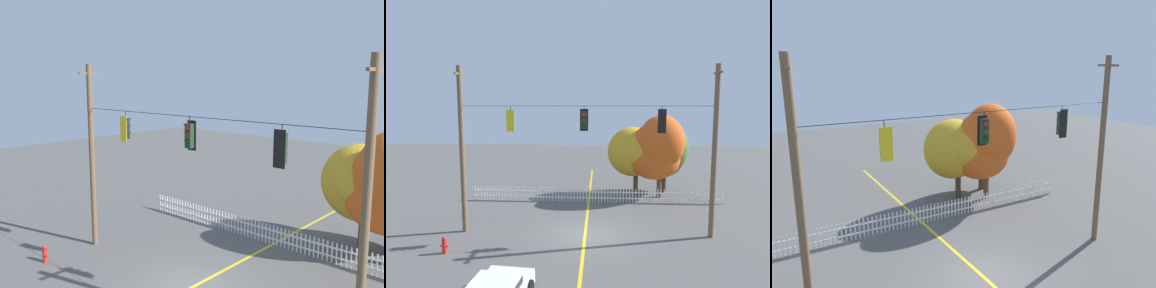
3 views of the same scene
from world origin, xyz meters
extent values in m
plane|color=#565451|center=(0.00, 0.00, 0.00)|extent=(80.00, 80.00, 0.00)
cube|color=gold|center=(0.00, 0.00, 0.00)|extent=(0.16, 36.00, 0.01)
cylinder|color=brown|center=(-6.72, 0.00, 4.55)|extent=(0.27, 0.27, 9.11)
cylinder|color=brown|center=(6.72, 0.00, 4.55)|extent=(0.27, 0.27, 9.11)
cube|color=brown|center=(-6.72, 0.00, 8.66)|extent=(0.10, 1.10, 0.10)
cube|color=brown|center=(6.72, 0.00, 8.66)|extent=(0.10, 1.10, 0.10)
cylinder|color=black|center=(0.00, 0.00, 6.98)|extent=(13.23, 0.02, 0.02)
cylinder|color=black|center=(-3.98, 0.00, 6.82)|extent=(0.03, 0.03, 0.32)
cube|color=yellow|center=(-3.98, -0.13, 6.20)|extent=(0.43, 0.02, 1.15)
cube|color=black|center=(-3.98, 0.00, 6.20)|extent=(0.30, 0.24, 0.92)
cylinder|color=red|center=(-3.98, 0.14, 6.51)|extent=(0.20, 0.03, 0.20)
cube|color=black|center=(-3.98, 0.18, 6.62)|extent=(0.22, 0.12, 0.06)
cylinder|color=#463B09|center=(-3.98, 0.14, 6.20)|extent=(0.20, 0.03, 0.20)
cube|color=black|center=(-3.98, 0.18, 6.31)|extent=(0.22, 0.12, 0.06)
cylinder|color=#073513|center=(-3.98, 0.14, 5.89)|extent=(0.20, 0.03, 0.20)
cube|color=black|center=(-3.98, 0.18, 6.00)|extent=(0.22, 0.12, 0.06)
cylinder|color=black|center=(-0.07, 0.00, 6.85)|extent=(0.03, 0.03, 0.27)
cube|color=black|center=(-0.07, 0.13, 6.24)|extent=(0.43, 0.02, 1.17)
cube|color=#1E3323|center=(-0.07, 0.00, 6.24)|extent=(0.30, 0.24, 0.94)
cylinder|color=red|center=(-0.07, -0.14, 6.56)|extent=(0.20, 0.03, 0.20)
cube|color=#1E3323|center=(-0.07, -0.18, 6.67)|extent=(0.22, 0.12, 0.06)
cylinder|color=#463B09|center=(-0.07, -0.14, 6.24)|extent=(0.20, 0.03, 0.20)
cube|color=#1E3323|center=(-0.07, -0.18, 6.36)|extent=(0.22, 0.12, 0.06)
cylinder|color=#073513|center=(-0.07, -0.14, 5.93)|extent=(0.20, 0.03, 0.20)
cube|color=#1E3323|center=(-0.07, -0.18, 6.04)|extent=(0.22, 0.12, 0.06)
cylinder|color=black|center=(3.96, 0.00, 6.84)|extent=(0.03, 0.03, 0.27)
cube|color=black|center=(3.96, -0.13, 6.20)|extent=(0.43, 0.02, 1.25)
cube|color=#1E3323|center=(3.96, 0.00, 6.20)|extent=(0.30, 0.24, 1.01)
cylinder|color=red|center=(3.96, 0.14, 6.54)|extent=(0.20, 0.03, 0.20)
cube|color=#1E3323|center=(3.96, 0.18, 6.66)|extent=(0.22, 0.12, 0.06)
cylinder|color=#463B09|center=(3.96, 0.14, 6.20)|extent=(0.20, 0.03, 0.20)
cube|color=#1E3323|center=(3.96, 0.18, 6.32)|extent=(0.22, 0.12, 0.06)
cylinder|color=#073513|center=(3.96, 0.14, 5.87)|extent=(0.20, 0.03, 0.20)
cube|color=#1E3323|center=(3.96, 0.18, 5.98)|extent=(0.22, 0.12, 0.06)
cube|color=white|center=(-7.30, 6.12, 0.51)|extent=(0.06, 0.04, 1.02)
cube|color=white|center=(-7.08, 6.12, 0.51)|extent=(0.06, 0.04, 1.02)
cube|color=white|center=(-6.86, 6.12, 0.51)|extent=(0.06, 0.04, 1.02)
cube|color=white|center=(-6.63, 6.12, 0.51)|extent=(0.06, 0.04, 1.02)
cube|color=white|center=(-6.41, 6.12, 0.51)|extent=(0.06, 0.04, 1.02)
cube|color=white|center=(-6.19, 6.12, 0.51)|extent=(0.06, 0.04, 1.02)
cube|color=white|center=(-5.97, 6.12, 0.51)|extent=(0.06, 0.04, 1.02)
cube|color=white|center=(-5.74, 6.12, 0.51)|extent=(0.06, 0.04, 1.02)
cube|color=white|center=(-5.52, 6.12, 0.51)|extent=(0.06, 0.04, 1.02)
cube|color=white|center=(-5.30, 6.12, 0.51)|extent=(0.06, 0.04, 1.02)
cube|color=white|center=(-5.07, 6.12, 0.51)|extent=(0.06, 0.04, 1.02)
cube|color=white|center=(-4.85, 6.12, 0.51)|extent=(0.06, 0.04, 1.02)
cube|color=white|center=(-4.63, 6.12, 0.51)|extent=(0.06, 0.04, 1.02)
cube|color=white|center=(-4.41, 6.12, 0.51)|extent=(0.06, 0.04, 1.02)
cube|color=white|center=(-4.18, 6.12, 0.51)|extent=(0.06, 0.04, 1.02)
cube|color=white|center=(-3.96, 6.12, 0.51)|extent=(0.06, 0.04, 1.02)
cube|color=white|center=(-3.74, 6.12, 0.51)|extent=(0.06, 0.04, 1.02)
cube|color=white|center=(-3.51, 6.12, 0.51)|extent=(0.06, 0.04, 1.02)
cube|color=white|center=(-3.29, 6.12, 0.51)|extent=(0.06, 0.04, 1.02)
cube|color=white|center=(-3.07, 6.12, 0.51)|extent=(0.06, 0.04, 1.02)
cube|color=white|center=(-2.85, 6.12, 0.51)|extent=(0.06, 0.04, 1.02)
cube|color=white|center=(-2.62, 6.12, 0.51)|extent=(0.06, 0.04, 1.02)
cube|color=white|center=(-2.40, 6.12, 0.51)|extent=(0.06, 0.04, 1.02)
cube|color=white|center=(-2.18, 6.12, 0.51)|extent=(0.06, 0.04, 1.02)
cube|color=white|center=(-1.95, 6.12, 0.51)|extent=(0.06, 0.04, 1.02)
cube|color=white|center=(-1.73, 6.12, 0.51)|extent=(0.06, 0.04, 1.02)
cube|color=white|center=(-1.51, 6.12, 0.51)|extent=(0.06, 0.04, 1.02)
cube|color=white|center=(-1.29, 6.12, 0.51)|extent=(0.06, 0.04, 1.02)
cube|color=white|center=(-1.06, 6.12, 0.51)|extent=(0.06, 0.04, 1.02)
cube|color=white|center=(-0.84, 6.12, 0.51)|extent=(0.06, 0.04, 1.02)
cube|color=white|center=(-0.62, 6.12, 0.51)|extent=(0.06, 0.04, 1.02)
cube|color=white|center=(-0.40, 6.12, 0.51)|extent=(0.06, 0.04, 1.02)
cube|color=white|center=(-0.17, 6.12, 0.51)|extent=(0.06, 0.04, 1.02)
cube|color=white|center=(0.05, 6.12, 0.51)|extent=(0.06, 0.04, 1.02)
cube|color=white|center=(0.27, 6.12, 0.51)|extent=(0.06, 0.04, 1.02)
cube|color=white|center=(0.50, 6.12, 0.51)|extent=(0.06, 0.04, 1.02)
cube|color=white|center=(0.72, 6.12, 0.51)|extent=(0.06, 0.04, 1.02)
cube|color=white|center=(0.94, 6.12, 0.51)|extent=(0.06, 0.04, 1.02)
cube|color=white|center=(1.16, 6.12, 0.51)|extent=(0.06, 0.04, 1.02)
cube|color=white|center=(1.39, 6.12, 0.51)|extent=(0.06, 0.04, 1.02)
cube|color=white|center=(1.61, 6.12, 0.51)|extent=(0.06, 0.04, 1.02)
cube|color=white|center=(1.83, 6.12, 0.51)|extent=(0.06, 0.04, 1.02)
cube|color=white|center=(2.06, 6.12, 0.51)|extent=(0.06, 0.04, 1.02)
cube|color=white|center=(2.28, 6.12, 0.51)|extent=(0.06, 0.04, 1.02)
cube|color=white|center=(2.50, 6.12, 0.51)|extent=(0.06, 0.04, 1.02)
cube|color=white|center=(2.72, 6.12, 0.51)|extent=(0.06, 0.04, 1.02)
cube|color=white|center=(2.95, 6.12, 0.51)|extent=(0.06, 0.04, 1.02)
cube|color=white|center=(3.17, 6.12, 0.51)|extent=(0.06, 0.04, 1.02)
cube|color=white|center=(3.39, 6.12, 0.51)|extent=(0.06, 0.04, 1.02)
cube|color=white|center=(3.61, 6.12, 0.51)|extent=(0.06, 0.04, 1.02)
cube|color=white|center=(3.84, 6.12, 0.51)|extent=(0.06, 0.04, 1.02)
cube|color=white|center=(4.06, 6.12, 0.51)|extent=(0.06, 0.04, 1.02)
cube|color=white|center=(4.28, 6.12, 0.51)|extent=(0.06, 0.04, 1.02)
cube|color=white|center=(4.51, 6.12, 0.51)|extent=(0.06, 0.04, 1.02)
cube|color=white|center=(4.73, 6.12, 0.51)|extent=(0.06, 0.04, 1.02)
cube|color=white|center=(4.95, 6.12, 0.51)|extent=(0.06, 0.04, 1.02)
cube|color=white|center=(5.17, 6.12, 0.51)|extent=(0.06, 0.04, 1.02)
cube|color=white|center=(5.40, 6.12, 0.51)|extent=(0.06, 0.04, 1.02)
cube|color=white|center=(5.62, 6.12, 0.51)|extent=(0.06, 0.04, 1.02)
cube|color=white|center=(5.84, 6.12, 0.51)|extent=(0.06, 0.04, 1.02)
cube|color=white|center=(6.07, 6.12, 0.51)|extent=(0.06, 0.04, 1.02)
cube|color=white|center=(6.29, 6.12, 0.51)|extent=(0.06, 0.04, 1.02)
cube|color=white|center=(6.51, 6.12, 0.51)|extent=(0.06, 0.04, 1.02)
cube|color=white|center=(6.73, 6.12, 0.51)|extent=(0.06, 0.04, 1.02)
cube|color=white|center=(6.96, 6.12, 0.51)|extent=(0.06, 0.04, 1.02)
cube|color=white|center=(7.18, 6.12, 0.51)|extent=(0.06, 0.04, 1.02)
cube|color=white|center=(7.40, 6.12, 0.51)|extent=(0.06, 0.04, 1.02)
cube|color=white|center=(7.62, 6.12, 0.51)|extent=(0.06, 0.04, 1.02)
cube|color=white|center=(7.85, 6.12, 0.51)|extent=(0.06, 0.04, 1.02)
cube|color=white|center=(8.07, 6.12, 0.51)|extent=(0.06, 0.04, 1.02)
cube|color=white|center=(8.29, 6.12, 0.51)|extent=(0.06, 0.04, 1.02)
cube|color=white|center=(8.52, 6.12, 0.51)|extent=(0.06, 0.04, 1.02)
cube|color=white|center=(8.74, 6.12, 0.51)|extent=(0.06, 0.04, 1.02)
cube|color=white|center=(8.96, 6.12, 0.51)|extent=(0.06, 0.04, 1.02)
cube|color=white|center=(9.18, 6.12, 0.51)|extent=(0.06, 0.04, 1.02)
cube|color=white|center=(9.41, 6.12, 0.51)|extent=(0.06, 0.04, 1.02)
cube|color=white|center=(9.63, 6.12, 0.51)|extent=(0.06, 0.04, 1.02)
cube|color=white|center=(0.61, 6.15, 0.31)|extent=(18.05, 0.03, 0.08)
cube|color=white|center=(0.61, 6.15, 0.74)|extent=(18.05, 0.03, 0.08)
cylinder|color=#473828|center=(3.61, 8.50, 1.12)|extent=(0.36, 0.36, 2.24)
ellipsoid|color=gold|center=(3.38, 8.65, 3.36)|extent=(3.97, 3.21, 3.86)
ellipsoid|color=gold|center=(4.00, 8.29, 3.50)|extent=(3.57, 3.46, 2.91)
cylinder|color=brown|center=(5.29, 7.71, 1.04)|extent=(0.36, 0.36, 2.07)
ellipsoid|color=#DB5619|center=(4.91, 7.84, 2.93)|extent=(3.83, 3.37, 3.13)
ellipsoid|color=#DB5619|center=(4.99, 7.77, 3.76)|extent=(3.66, 3.10, 4.00)
ellipsoid|color=#DB5619|center=(5.31, 7.39, 4.27)|extent=(3.40, 3.29, 4.02)
cylinder|color=#473828|center=(5.93, 9.27, 1.00)|extent=(0.38, 0.38, 2.00)
ellipsoid|color=#4C752D|center=(6.10, 9.65, 3.12)|extent=(3.09, 2.71, 3.79)
ellipsoid|color=#4C752D|center=(6.13, 8.91, 3.62)|extent=(3.07, 2.58, 3.81)
camera|label=1|loc=(10.82, -11.63, 8.43)|focal=39.21mm
camera|label=2|loc=(0.74, -17.90, 7.12)|focal=31.86mm
camera|label=3|loc=(-7.77, -11.53, 8.85)|focal=34.58mm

